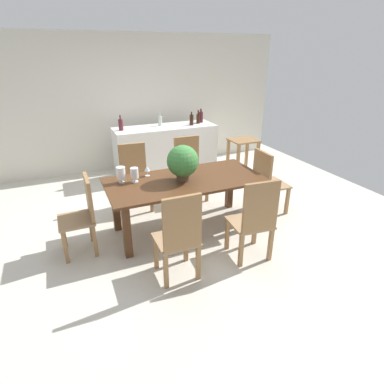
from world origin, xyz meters
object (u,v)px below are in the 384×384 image
dining_table (185,187)px  wine_bottle_dark (160,121)px  crystal_vase_left (121,173)px  wine_bottle_green (201,117)px  flower_centerpiece (183,162)px  chair_far_right (189,165)px  chair_foot_end (266,179)px  kitchen_counter (166,150)px  chair_near_right (255,218)px  wine_bottle_amber (121,125)px  chair_far_left (134,174)px  wine_glass (147,169)px  chair_near_left (179,235)px  wine_bottle_clear (192,120)px  wine_bottle_tall (198,118)px  chair_head_end (83,212)px  side_table (243,150)px  crystal_vase_center_near (134,174)px

dining_table → wine_bottle_dark: 2.38m
dining_table → crystal_vase_left: (-0.78, 0.22, 0.24)m
wine_bottle_green → wine_bottle_dark: bearing=178.5°
dining_table → wine_bottle_dark: bearing=79.8°
flower_centerpiece → chair_far_right: bearing=63.3°
dining_table → chair_foot_end: (1.31, 0.00, -0.09)m
chair_foot_end → kitchen_counter: size_ratio=0.49×
chair_near_right → wine_bottle_amber: bearing=-71.3°
chair_far_left → wine_glass: (0.03, -0.65, 0.30)m
chair_near_left → wine_bottle_clear: size_ratio=4.03×
wine_bottle_dark → wine_bottle_clear: 0.61m
chair_near_left → wine_bottle_amber: wine_bottle_amber is taller
wine_bottle_tall → chair_head_end: bearing=-138.4°
chair_near_left → kitchen_counter: bearing=-105.9°
wine_bottle_tall → wine_bottle_amber: size_ratio=0.94×
chair_far_right → wine_bottle_clear: size_ratio=3.95×
chair_far_right → chair_foot_end: 1.29m
chair_head_end → wine_bottle_amber: size_ratio=3.45×
chair_near_right → chair_foot_end: (0.85, 0.98, -0.02)m
wine_bottle_tall → chair_near_left: bearing=-117.3°
wine_bottle_dark → wine_bottle_green: bearing=-1.5°
dining_table → chair_head_end: chair_head_end is taller
wine_bottle_dark → wine_bottle_green: size_ratio=0.94×
chair_head_end → chair_near_left: chair_near_left is taller
crystal_vase_left → wine_bottle_green: bearing=45.1°
side_table → wine_bottle_dark: bearing=150.5°
wine_bottle_clear → side_table: bearing=-36.2°
dining_table → chair_near_left: bearing=-115.3°
kitchen_counter → chair_near_left: bearing=-106.4°
crystal_vase_left → chair_head_end: bearing=-157.5°
wine_glass → side_table: 2.56m
chair_near_left → wine_bottle_tall: size_ratio=3.96×
kitchen_counter → chair_far_right: bearing=-90.6°
wine_bottle_dark → side_table: wine_bottle_dark is taller
crystal_vase_left → wine_bottle_tall: 2.81m
dining_table → wine_bottle_green: wine_bottle_green is taller
chair_far_right → wine_bottle_green: size_ratio=3.75×
chair_far_right → flower_centerpiece: (-0.50, -1.00, 0.44)m
chair_far_right → kitchen_counter: chair_far_right is taller
wine_bottle_dark → wine_bottle_tall: wine_bottle_tall is taller
wine_bottle_green → chair_near_left: bearing=-118.1°
chair_far_left → wine_bottle_green: (1.73, 1.31, 0.51)m
wine_bottle_amber → wine_bottle_green: size_ratio=1.03×
flower_centerpiece → wine_bottle_amber: 2.26m
crystal_vase_left → wine_bottle_clear: 2.61m
dining_table → chair_head_end: bearing=180.0°
flower_centerpiece → crystal_vase_left: 0.79m
chair_near_right → dining_table: bearing=-60.7°
chair_far_left → crystal_vase_center_near: chair_far_left is taller
kitchen_counter → wine_bottle_dark: 0.58m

